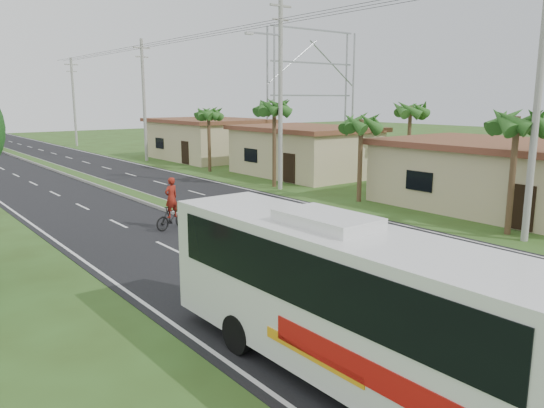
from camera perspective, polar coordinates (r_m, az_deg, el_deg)
ground at (r=16.02m, az=17.86°, el=-10.17°), size 180.00×180.00×0.00m
road_asphalt at (r=31.40m, az=-13.67°, el=0.49°), size 14.00×160.00×0.02m
median_strip at (r=31.38m, az=-13.68°, el=0.66°), size 1.20×160.00×0.18m
lane_edge_left at (r=29.38m, az=-25.64°, el=-1.06°), size 0.12×160.00×0.01m
lane_edge_right at (r=34.62m, az=-3.52°, el=1.76°), size 0.12×160.00×0.01m
shop_near at (r=30.34m, az=23.79°, el=2.87°), size 8.60×12.60×3.52m
shop_mid at (r=40.39m, az=3.45°, el=5.78°), size 7.60×10.60×3.67m
shop_far at (r=51.70m, az=-6.89°, el=7.00°), size 8.60×11.60×3.82m
palm_verge_a at (r=24.28m, az=24.86°, el=7.95°), size 2.40×2.40×5.45m
palm_verge_b at (r=29.85m, az=9.58°, el=8.52°), size 2.40×2.40×5.05m
palm_verge_c at (r=34.58m, az=0.25°, el=10.30°), size 2.40×2.40×5.85m
palm_verge_d at (r=42.30m, az=-6.85°, el=9.62°), size 2.40×2.40×5.25m
palm_behind_shop at (r=37.95m, az=14.67°, el=9.74°), size 2.40×2.40×5.65m
utility_pole_a at (r=23.36m, az=26.67°, el=10.01°), size 1.60×0.28×11.00m
utility_pole_b at (r=33.59m, az=0.87°, el=12.20°), size 3.20×0.28×12.00m
utility_pole_c at (r=50.78m, az=-13.61°, el=10.92°), size 1.60×0.28×11.00m
utility_pole_d at (r=69.48m, az=-20.54°, el=10.33°), size 1.60×0.28×10.50m
billboard_lattice at (r=51.51m, az=4.38°, el=12.48°), size 10.18×1.18×12.07m
coach_bus_main at (r=10.54m, az=9.66°, el=-10.17°), size 2.37×10.63×3.42m
motorcyclist at (r=23.78m, az=-10.73°, el=-0.71°), size 1.80×0.84×2.34m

